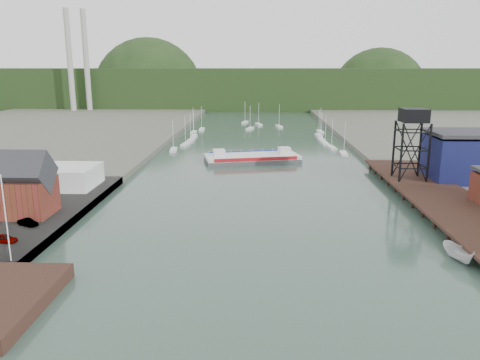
# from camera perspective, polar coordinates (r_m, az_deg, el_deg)

# --- Properties ---
(ground) EXTENTS (600.00, 600.00, 0.00)m
(ground) POSITION_cam_1_polar(r_m,az_deg,el_deg) (54.95, 1.65, -16.00)
(ground) COLOR #283F39
(ground) RESTS_ON ground
(west_quay) EXTENTS (16.00, 80.00, 1.60)m
(west_quay) POSITION_cam_1_polar(r_m,az_deg,el_deg) (83.13, -27.14, -6.41)
(west_quay) COLOR slate
(west_quay) RESTS_ON ground
(west_stage) EXTENTS (10.00, 18.00, 1.80)m
(west_stage) POSITION_cam_1_polar(r_m,az_deg,el_deg) (61.89, -27.10, -13.08)
(west_stage) COLOR black
(west_stage) RESTS_ON ground
(east_pier) EXTENTS (14.00, 70.00, 2.45)m
(east_pier) POSITION_cam_1_polar(r_m,az_deg,el_deg) (102.90, 23.01, -1.68)
(east_pier) COLOR black
(east_pier) RESTS_ON ground
(harbor_building) EXTENTS (12.20, 8.20, 8.90)m
(harbor_building) POSITION_cam_1_polar(r_m,az_deg,el_deg) (91.00, -25.59, -1.12)
(harbor_building) COLOR #552818
(harbor_building) RESTS_ON west_quay
(white_shed) EXTENTS (18.00, 12.00, 4.50)m
(white_shed) POSITION_cam_1_polar(r_m,az_deg,el_deg) (109.83, -21.66, 0.41)
(white_shed) COLOR silver
(white_shed) RESTS_ON west_quay
(flagpole) EXTENTS (0.16, 0.16, 12.00)m
(flagpole) POSITION_cam_1_polar(r_m,az_deg,el_deg) (69.49, -26.64, -4.21)
(flagpole) COLOR silver
(flagpole) RESTS_ON west_quay
(lift_tower) EXTENTS (6.50, 6.50, 16.00)m
(lift_tower) POSITION_cam_1_polar(r_m,az_deg,el_deg) (111.90, 20.40, 6.89)
(lift_tower) COLOR black
(lift_tower) RESTS_ON east_pier
(blue_shed) EXTENTS (20.50, 14.50, 11.30)m
(blue_shed) POSITION_cam_1_polar(r_m,az_deg,el_deg) (120.35, 26.57, 2.58)
(blue_shed) COLOR #0E143D
(blue_shed) RESTS_ON east_land
(marina_sailboats) EXTENTS (57.71, 92.65, 0.90)m
(marina_sailboats) POSITION_cam_1_polar(r_m,az_deg,el_deg) (188.14, 2.11, 5.44)
(marina_sailboats) COLOR silver
(marina_sailboats) RESTS_ON ground
(smokestacks) EXTENTS (11.20, 8.20, 60.00)m
(smokestacks) POSITION_cam_1_polar(r_m,az_deg,el_deg) (299.75, -19.12, 13.46)
(smokestacks) COLOR #A7A7A2
(smokestacks) RESTS_ON ground
(distant_hills) EXTENTS (500.00, 120.00, 80.00)m
(distant_hills) POSITION_cam_1_polar(r_m,az_deg,el_deg) (349.54, 1.52, 10.89)
(distant_hills) COLOR black
(distant_hills) RESTS_ON ground
(chain_ferry) EXTENTS (29.04, 16.82, 3.93)m
(chain_ferry) POSITION_cam_1_polar(r_m,az_deg,el_deg) (137.48, 1.49, 2.72)
(chain_ferry) COLOR #464648
(chain_ferry) RESTS_ON ground
(motorboat) EXTENTS (3.68, 6.50, 2.37)m
(motorboat) POSITION_cam_1_polar(r_m,az_deg,el_deg) (74.60, 25.08, -8.09)
(motorboat) COLOR silver
(motorboat) RESTS_ON ground
(car_west_a) EXTENTS (3.93, 2.19, 1.27)m
(car_west_a) POSITION_cam_1_polar(r_m,az_deg,el_deg) (78.54, -26.73, -6.39)
(car_west_a) COLOR #999999
(car_west_a) RESTS_ON west_quay
(car_west_b) EXTENTS (3.87, 2.69, 1.21)m
(car_west_b) POSITION_cam_1_polar(r_m,az_deg,el_deg) (84.85, -24.45, -4.73)
(car_west_b) COLOR #999999
(car_west_b) RESTS_ON west_quay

